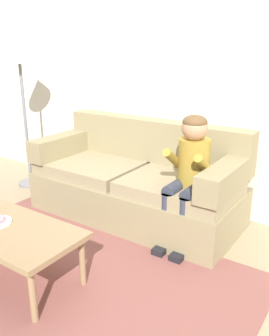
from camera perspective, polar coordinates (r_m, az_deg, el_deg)
ground at (r=3.04m, az=-6.55°, el=-13.63°), size 10.00×10.00×0.00m
wall_back at (r=3.75m, az=7.14°, el=15.16°), size 8.00×0.10×2.80m
area_rug at (r=2.89m, az=-9.90°, el=-15.61°), size 2.70×1.61×0.01m
couch at (r=3.56m, az=0.48°, el=-2.41°), size 2.02×0.90×0.92m
coffee_table at (r=2.72m, az=-18.98°, el=-9.66°), size 1.05×0.56×0.42m
person_child at (r=2.98m, az=8.64°, el=-0.07°), size 0.34×0.58×1.10m
toy_controller at (r=3.48m, az=-12.89°, el=-9.15°), size 0.23×0.09×0.05m
floor_lamp at (r=4.38m, az=-17.61°, el=15.40°), size 0.38×0.38×1.70m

